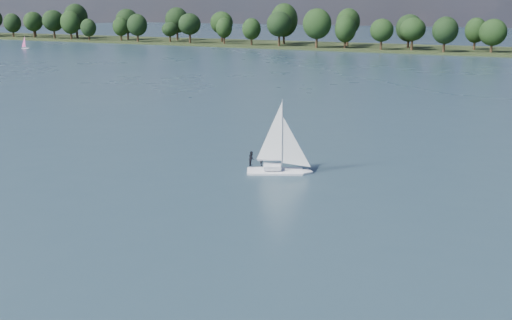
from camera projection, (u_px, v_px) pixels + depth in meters
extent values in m
plane|color=#233342|center=(455.00, 96.00, 106.98)|extent=(700.00, 700.00, 0.00)
cube|color=black|center=(493.00, 52.00, 204.63)|extent=(660.00, 40.00, 1.50)
cube|color=white|center=(276.00, 173.00, 57.98)|extent=(6.20, 4.01, 0.71)
cube|color=white|center=(277.00, 167.00, 57.79)|extent=(2.06, 1.70, 0.44)
cylinder|color=#B6B6BD|center=(277.00, 135.00, 56.91)|extent=(0.11, 0.11, 7.10)
imported|color=black|center=(262.00, 158.00, 58.53)|extent=(0.54, 0.65, 1.53)
imported|color=black|center=(252.00, 159.00, 58.52)|extent=(0.74, 0.86, 1.53)
cube|color=silver|center=(26.00, 48.00, 222.42)|extent=(3.37, 1.98, 0.51)
cylinder|color=silver|center=(25.00, 42.00, 221.75)|extent=(0.09, 0.09, 4.52)
cube|color=slate|center=(89.00, 42.00, 260.53)|extent=(4.04, 2.09, 0.50)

